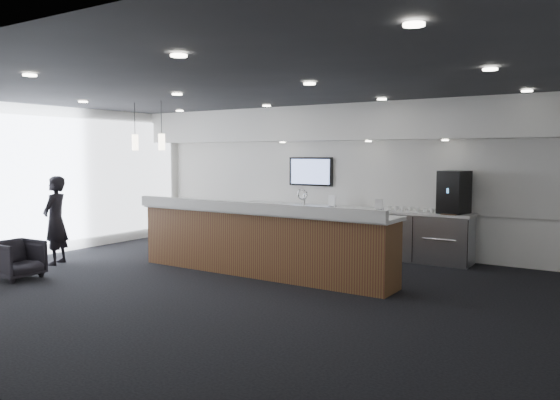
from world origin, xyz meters
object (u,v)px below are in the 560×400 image
Objects in this scene: armchair at (17,260)px; lounge_guest at (55,220)px; service_counter at (261,241)px; coffee_machine at (454,192)px.

armchair is 1.29m from lounge_guest.
service_counter is 3.92m from lounge_guest.
coffee_machine is (2.49, 2.59, 0.76)m from service_counter.
coffee_machine is at bearing -51.29° from armchair.
armchair is (-3.17, -2.41, -0.26)m from service_counter.
lounge_guest is at bearing -135.08° from coffee_machine.
service_counter is 6.18× the size of coffee_machine.
coffee_machine is 7.33m from lounge_guest.
lounge_guest is at bearing 22.47° from armchair.
armchair is 0.43× the size of lounge_guest.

